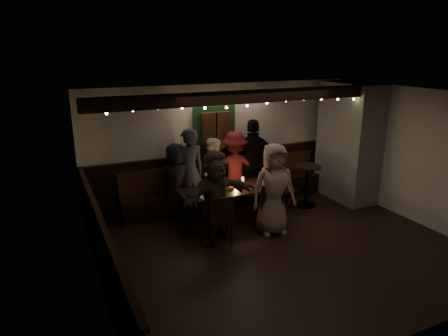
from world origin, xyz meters
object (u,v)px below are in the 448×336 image
high_top (307,180)px  person_g (274,189)px  person_a (176,181)px  person_f (215,197)px  chair_end (282,186)px  person_e (253,162)px  chair_near_right (271,205)px  dining_table (228,192)px  person_d (235,169)px  chair_near_left (221,217)px  person_b (189,172)px  person_c (212,174)px

high_top → person_g: size_ratio=0.53×
person_a → person_f: bearing=103.0°
chair_end → high_top: bearing=-5.5°
person_g → person_e: bearing=85.0°
chair_near_right → person_f: (-1.09, 0.06, 0.31)m
high_top → person_a: (-2.73, 0.64, 0.19)m
dining_table → person_f: bearing=-130.6°
person_a → person_d: (1.35, 0.07, 0.06)m
person_f → person_g: person_g is taller
person_e → high_top: bearing=170.3°
dining_table → person_f: person_f is taller
person_e → chair_near_right: bearing=97.0°
chair_near_left → person_g: 1.13m
person_a → person_e: size_ratio=0.81×
person_a → person_b: bearing=172.2°
person_b → person_f: size_ratio=1.09×
person_g → dining_table: bearing=133.9°
chair_end → person_e: bearing=125.6°
person_a → person_e: person_e is taller
dining_table → person_d: person_d is taller
person_c → person_e: bearing=-163.2°
high_top → person_g: person_g is taller
dining_table → person_g: size_ratio=1.12×
chair_near_right → person_c: size_ratio=0.60×
person_d → person_e: size_ratio=0.87×
dining_table → person_g: person_g is taller
dining_table → person_b: size_ratio=1.05×
person_c → person_g: 1.65m
high_top → person_e: 1.22m
chair_end → person_e: size_ratio=0.48×
dining_table → person_c: size_ratio=1.24×
chair_near_right → person_a: person_a is taller
dining_table → person_c: bearing=91.8°
person_a → person_d: bearing=-175.4°
chair_end → person_b: person_b is taller
person_a → person_g: bearing=134.2°
person_d → high_top: bearing=168.5°
chair_end → person_g: (-0.78, -0.90, 0.35)m
dining_table → person_g: 0.98m
chair_near_left → person_g: (1.07, 0.06, 0.33)m
chair_near_left → person_c: bearing=72.4°
person_e → person_g: bearing=97.9°
dining_table → chair_near_left: (-0.54, -0.85, -0.10)m
person_b → person_d: (1.08, 0.12, -0.09)m
high_top → person_f: (-2.46, -0.70, 0.26)m
dining_table → high_top: high_top is taller
person_b → person_g: person_b is taller
chair_near_left → chair_end: 2.09m
person_d → person_e: 0.43m
chair_end → person_f: (-1.88, -0.76, 0.33)m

